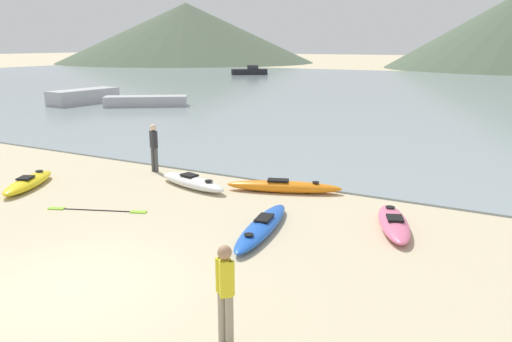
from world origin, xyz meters
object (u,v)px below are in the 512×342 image
moored_boat_1 (250,71)px  moored_boat_4 (146,101)px  kayak_on_sand_1 (284,187)px  kayak_on_sand_3 (262,226)px  person_near_foreground (225,288)px  person_near_waterline (154,145)px  kayak_on_sand_0 (28,182)px  kayak_on_sand_2 (192,182)px  kayak_on_sand_4 (394,223)px  loose_paddle (97,210)px  moored_boat_2 (84,96)px

moored_boat_1 → moored_boat_4: moored_boat_1 is taller
kayak_on_sand_1 → kayak_on_sand_3: 3.41m
person_near_foreground → moored_boat_4: 29.96m
person_near_waterline → moored_boat_4: bearing=131.8°
moored_boat_4 → person_near_waterline: bearing=-48.2°
kayak_on_sand_0 → moored_boat_1: (-22.56, 53.98, 0.36)m
kayak_on_sand_1 → kayak_on_sand_2: 2.90m
kayak_on_sand_4 → loose_paddle: kayak_on_sand_4 is taller
kayak_on_sand_4 → moored_boat_1: (-33.52, 52.09, 0.37)m
person_near_waterline → kayak_on_sand_2: bearing=-23.3°
kayak_on_sand_0 → person_near_foreground: person_near_foreground is taller
kayak_on_sand_2 → person_near_foreground: bearing=-50.8°
kayak_on_sand_2 → loose_paddle: bearing=-107.0°
kayak_on_sand_2 → moored_boat_4: 21.43m
moored_boat_4 → loose_paddle: moored_boat_4 is taller
kayak_on_sand_4 → person_near_foreground: 6.15m
kayak_on_sand_4 → person_near_waterline: bearing=169.5°
kayak_on_sand_3 → kayak_on_sand_4: size_ratio=1.28×
kayak_on_sand_0 → kayak_on_sand_1: kayak_on_sand_1 is taller
kayak_on_sand_1 → person_near_foreground: 8.05m
kayak_on_sand_1 → kayak_on_sand_4: kayak_on_sand_1 is taller
kayak_on_sand_1 → kayak_on_sand_2: bearing=-161.3°
kayak_on_sand_4 → person_near_foreground: (-1.05, -6.01, 0.75)m
kayak_on_sand_1 → moored_boat_1: 58.68m
kayak_on_sand_0 → moored_boat_4: bearing=120.7°
kayak_on_sand_1 → moored_boat_1: size_ratio=0.66×
kayak_on_sand_0 → loose_paddle: size_ratio=1.05×
kayak_on_sand_2 → kayak_on_sand_4: bearing=-5.4°
kayak_on_sand_0 → loose_paddle: (3.56, -0.58, -0.16)m
person_near_foreground → moored_boat_4: bearing=133.1°
person_near_foreground → kayak_on_sand_3: bearing=111.3°
moored_boat_2 → kayak_on_sand_1: bearing=-30.2°
kayak_on_sand_1 → loose_paddle: bearing=-132.5°
moored_boat_4 → kayak_on_sand_1: bearing=-38.8°
kayak_on_sand_3 → loose_paddle: (-4.68, -0.76, -0.13)m
kayak_on_sand_3 → person_near_waterline: 7.00m
kayak_on_sand_4 → moored_boat_4: size_ratio=0.49×
kayak_on_sand_4 → moored_boat_1: size_ratio=0.51×
moored_boat_1 → moored_boat_2: bearing=-79.7°
person_near_foreground → kayak_on_sand_1: bearing=109.4°
kayak_on_sand_3 → moored_boat_4: moored_boat_4 is taller
kayak_on_sand_4 → kayak_on_sand_0: bearing=-170.2°
moored_boat_4 → person_near_foreground: bearing=-46.9°
kayak_on_sand_3 → person_near_foreground: person_near_foreground is taller
kayak_on_sand_1 → loose_paddle: kayak_on_sand_1 is taller
kayak_on_sand_1 → kayak_on_sand_4: bearing=-22.5°
kayak_on_sand_4 → person_near_foreground: size_ratio=1.73×
kayak_on_sand_2 → kayak_on_sand_4: (6.46, -0.62, -0.02)m
kayak_on_sand_3 → moored_boat_1: bearing=119.8°
kayak_on_sand_2 → person_near_waterline: 2.68m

